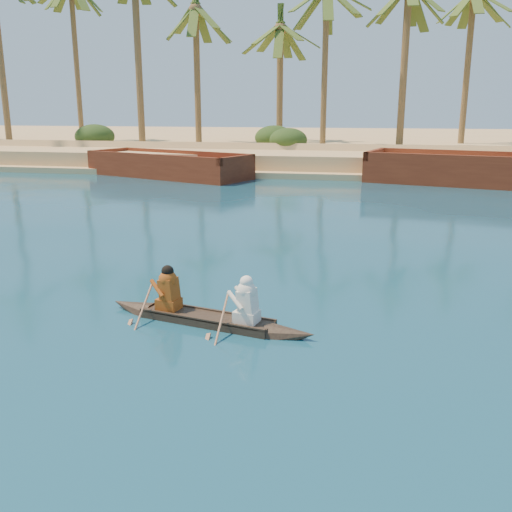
# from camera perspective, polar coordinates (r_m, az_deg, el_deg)

# --- Properties ---
(sandy_embankment) EXTENTS (150.00, 51.00, 1.50)m
(sandy_embankment) POSITION_cam_1_polar(r_m,az_deg,el_deg) (60.01, 1.08, 11.14)
(sandy_embankment) COLOR tan
(sandy_embankment) RESTS_ON ground
(palm_grove) EXTENTS (110.00, 14.00, 16.00)m
(palm_grove) POSITION_cam_1_polar(r_m,az_deg,el_deg) (48.41, -1.66, 19.14)
(palm_grove) COLOR #3A4D1B
(palm_grove) RESTS_ON ground
(shrub_cluster) EXTENTS (100.00, 6.00, 2.40)m
(shrub_cluster) POSITION_cam_1_polar(r_m,az_deg,el_deg) (44.97, -2.65, 10.81)
(shrub_cluster) COLOR #1E3B15
(shrub_cluster) RESTS_ON ground
(canoe) EXTENTS (4.62, 1.61, 1.27)m
(canoe) POSITION_cam_1_polar(r_m,az_deg,el_deg) (11.54, -4.96, -5.56)
(canoe) COLOR #3C2F20
(canoe) RESTS_ON ground
(barge_mid) EXTENTS (11.21, 7.16, 1.77)m
(barge_mid) POSITION_cam_1_polar(r_m,az_deg,el_deg) (36.43, -8.74, 8.83)
(barge_mid) COLOR maroon
(barge_mid) RESTS_ON ground
(barge_right) EXTENTS (12.87, 6.95, 2.04)m
(barge_right) POSITION_cam_1_polar(r_m,az_deg,el_deg) (34.60, 21.41, 7.86)
(barge_right) COLOR maroon
(barge_right) RESTS_ON ground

